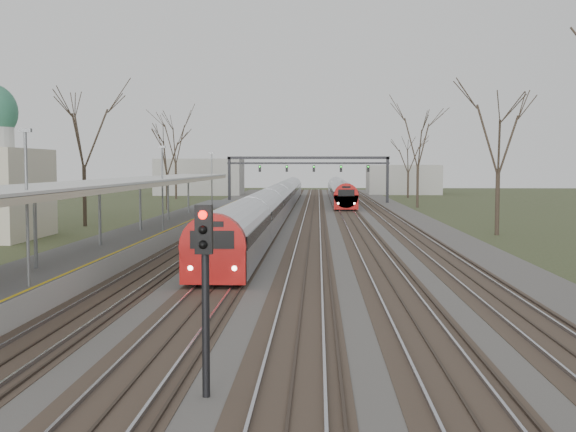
# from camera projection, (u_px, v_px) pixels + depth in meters

# --- Properties ---
(track_bed) EXTENTS (24.00, 160.00, 0.22)m
(track_bed) POSITION_uv_depth(u_px,v_px,m) (303.00, 220.00, 63.69)
(track_bed) COLOR #474442
(track_bed) RESTS_ON ground
(platform) EXTENTS (3.50, 69.00, 1.00)m
(platform) POSITION_uv_depth(u_px,v_px,m) (154.00, 234.00, 46.61)
(platform) COLOR #9E9B93
(platform) RESTS_ON ground
(canopy) EXTENTS (4.10, 50.00, 3.11)m
(canopy) POSITION_uv_depth(u_px,v_px,m) (136.00, 182.00, 41.87)
(canopy) COLOR slate
(canopy) RESTS_ON platform
(signal_gantry) EXTENTS (21.00, 0.59, 6.08)m
(signal_gantry) POSITION_uv_depth(u_px,v_px,m) (308.00, 165.00, 93.24)
(signal_gantry) COLOR black
(signal_gantry) RESTS_ON ground
(tree_west_far) EXTENTS (5.50, 5.50, 11.33)m
(tree_west_far) POSITION_uv_depth(u_px,v_px,m) (83.00, 126.00, 56.88)
(tree_west_far) COLOR #2D231C
(tree_west_far) RESTS_ON ground
(tree_east_far) EXTENTS (5.00, 5.00, 10.30)m
(tree_east_far) POSITION_uv_depth(u_px,v_px,m) (499.00, 131.00, 49.66)
(tree_east_far) COLOR #2D231C
(tree_east_far) RESTS_ON ground
(train_near) EXTENTS (2.62, 90.21, 3.05)m
(train_near) POSITION_uv_depth(u_px,v_px,m) (278.00, 200.00, 72.41)
(train_near) COLOR #B7BAC2
(train_near) RESTS_ON ground
(train_far) EXTENTS (2.62, 45.21, 3.05)m
(train_far) POSITION_uv_depth(u_px,v_px,m) (340.00, 191.00, 97.58)
(train_far) COLOR #B7BAC2
(train_far) RESTS_ON ground
(signal_post) EXTENTS (0.35, 0.45, 4.10)m
(signal_post) POSITION_uv_depth(u_px,v_px,m) (205.00, 272.00, 14.70)
(signal_post) COLOR black
(signal_post) RESTS_ON ground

